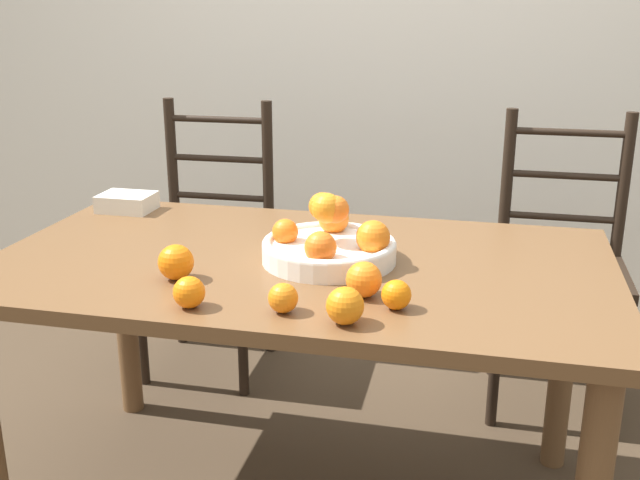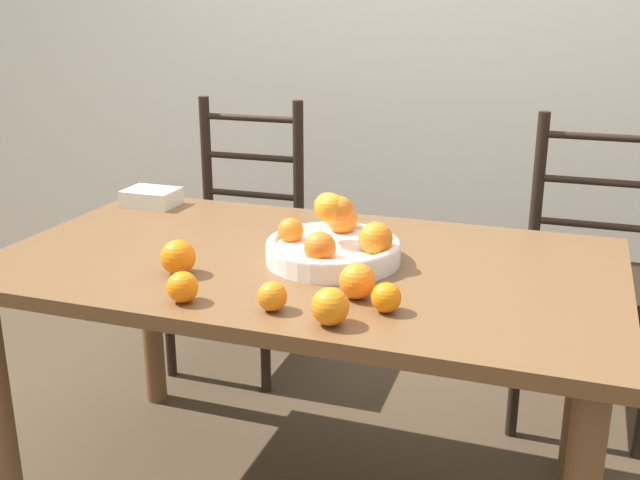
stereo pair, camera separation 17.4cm
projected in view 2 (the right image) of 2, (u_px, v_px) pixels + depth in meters
wall_back at (431, 10)px, 3.05m from camera, size 8.00×0.06×2.60m
dining_table at (305, 294)px, 1.91m from camera, size 1.54×0.88×0.72m
fruit_bowl at (334, 243)px, 1.84m from camera, size 0.33×0.33×0.18m
orange_loose_0 at (330, 306)px, 1.48m from camera, size 0.08×0.08×0.08m
orange_loose_1 at (178, 257)px, 1.76m from camera, size 0.08×0.08×0.08m
orange_loose_2 at (357, 281)px, 1.61m from camera, size 0.08×0.08×0.08m
orange_loose_3 at (182, 287)px, 1.59m from camera, size 0.07×0.07×0.07m
orange_loose_4 at (386, 298)px, 1.54m from camera, size 0.06×0.06×0.06m
orange_loose_5 at (272, 296)px, 1.55m from camera, size 0.06×0.06×0.06m
chair_left at (239, 241)px, 2.81m from camera, size 0.43×0.41×0.99m
chair_right at (589, 280)px, 2.42m from camera, size 0.42×0.40×0.99m
book_stack at (151, 197)px, 2.35m from camera, size 0.16×0.12×0.05m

